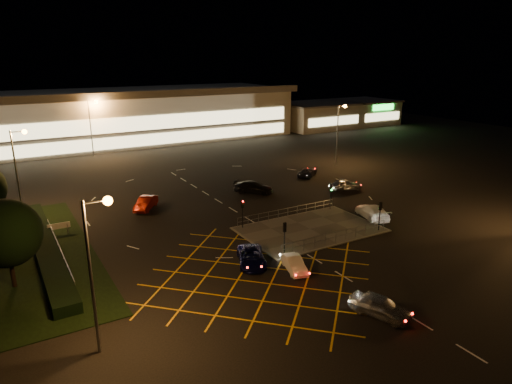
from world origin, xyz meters
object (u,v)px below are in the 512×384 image
signal_ne (331,191)px  car_east_grey (307,172)px  signal_se (380,210)px  car_left_blue (251,257)px  signal_sw (285,232)px  car_far_dkgrey (253,187)px  car_queue_white (294,264)px  car_right_silver (345,185)px  signal_nw (242,208)px  car_approach_white (372,211)px  car_near_silver (380,306)px  car_circ_red (146,203)px

signal_ne → car_east_grey: 16.26m
signal_se → car_left_blue: 15.59m
signal_sw → car_far_dkgrey: 20.41m
car_queue_white → car_right_silver: 26.09m
signal_se → car_right_silver: bearing=-118.0°
signal_se → car_far_dkgrey: bearing=-77.0°
signal_nw → car_far_dkgrey: bearing=54.8°
signal_nw → car_approach_white: size_ratio=0.59×
signal_ne → car_near_silver: bearing=-120.6°
car_left_blue → car_queue_white: bearing=-27.0°
car_right_silver → car_circ_red: (-26.15, 6.00, -0.01)m
car_approach_white → car_queue_white: bearing=39.3°
car_far_dkgrey → car_circ_red: car_far_dkgrey is taller
car_near_silver → car_far_dkgrey: 31.67m
signal_ne → car_left_blue: (-15.50, -7.98, -1.68)m
signal_se → car_circ_red: 27.26m
car_left_blue → signal_nw: bearing=89.5°
signal_se → car_right_silver: (7.20, 13.54, -1.60)m
signal_sw → car_east_grey: (19.34, 22.39, -1.74)m
signal_se → signal_ne: size_ratio=1.00×
signal_ne → car_circ_red: size_ratio=0.68×
car_right_silver → car_queue_white: bearing=140.5°
car_right_silver → car_approach_white: size_ratio=0.84×
car_near_silver → car_right_silver: bearing=33.3°
signal_sw → signal_ne: size_ratio=1.00×
signal_ne → car_left_blue: signal_ne is taller
car_east_grey → car_queue_white: bearing=104.0°
car_queue_white → car_east_grey: size_ratio=0.84×
signal_nw → signal_ne: (12.00, 0.00, 0.00)m
car_left_blue → car_right_silver: size_ratio=1.09×
signal_nw → car_right_silver: size_ratio=0.70×
car_east_grey → car_left_blue: bearing=97.1°
car_queue_white → signal_sw: bearing=87.8°
car_left_blue → signal_se: bearing=23.1°
car_queue_white → signal_se: bearing=28.9°
signal_sw → car_near_silver: size_ratio=0.70×
signal_nw → car_east_grey: 24.18m
car_queue_white → car_east_grey: car_east_grey is taller
signal_ne → car_circ_red: signal_ne is taller
car_near_silver → car_circ_red: size_ratio=0.97×
car_circ_red → car_approach_white: size_ratio=0.86×
signal_sw → car_queue_white: signal_sw is taller
signal_nw → signal_ne: bearing=0.0°
car_left_blue → car_circ_red: (-3.45, 19.53, 0.07)m
signal_sw → car_far_dkgrey: size_ratio=0.59×
signal_nw → signal_sw: bearing=-90.0°
car_left_blue → car_far_dkgrey: (11.16, 18.84, 0.08)m
signal_nw → car_east_grey: size_ratio=0.70×
signal_sw → car_approach_white: bearing=-166.7°
signal_nw → car_right_silver: bearing=16.1°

